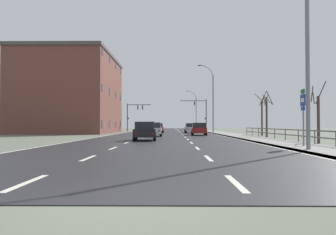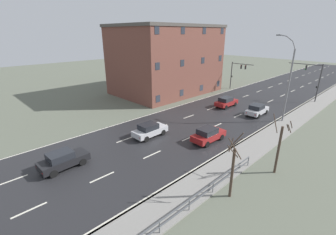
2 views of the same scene
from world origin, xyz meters
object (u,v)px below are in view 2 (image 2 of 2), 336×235
traffic_signal_right (314,77)px  brick_building (166,59)px  traffic_signal_left (237,71)px  car_near_right (226,102)px  car_near_left (150,130)px  car_mid_centre (63,160)px  car_distant (257,110)px  car_far_right (208,134)px  street_lamp_midground (288,81)px

traffic_signal_right → brick_building: (-22.45, -12.81, 2.09)m
traffic_signal_left → car_near_right: (5.40, -11.89, -3.03)m
traffic_signal_right → traffic_signal_left: (-13.66, -1.18, -0.39)m
car_near_left → car_mid_centre: bearing=-92.0°
car_distant → car_mid_centre: same height
traffic_signal_left → car_distant: (10.68, -12.13, -3.03)m
car_far_right → car_near_right: 13.54m
car_distant → car_near_right: same height
traffic_signal_left → car_far_right: traffic_signal_left is taller
traffic_signal_left → traffic_signal_right: bearing=5.0°
brick_building → car_distant: bearing=-1.5°
traffic_signal_left → car_distant: size_ratio=1.34×
car_near_left → traffic_signal_left: bearing=100.5°
car_near_left → car_mid_centre: (-0.20, -9.63, 0.00)m
traffic_signal_left → car_mid_centre: bearing=-81.8°
car_near_left → street_lamp_midground: bearing=60.7°
traffic_signal_right → traffic_signal_left: bearing=-175.0°
brick_building → traffic_signal_left: bearing=52.9°
traffic_signal_left → car_near_right: size_ratio=1.34×
street_lamp_midground → car_mid_centre: size_ratio=2.64×
traffic_signal_right → car_near_right: (-8.27, -13.07, -3.42)m
traffic_signal_left → car_mid_centre: (5.39, -37.59, -3.03)m
traffic_signal_left → car_far_right: 26.76m
car_near_right → car_mid_centre: bearing=-88.1°
car_distant → brick_building: 20.24m
street_lamp_midground → car_distant: street_lamp_midground is taller
traffic_signal_left → car_near_left: bearing=-78.7°
traffic_signal_right → car_near_right: 15.84m
traffic_signal_right → car_mid_centre: (-8.27, -38.78, -3.42)m
car_near_left → car_near_right: size_ratio=0.99×
traffic_signal_right → car_near_left: traffic_signal_right is taller
street_lamp_midground → traffic_signal_left: street_lamp_midground is taller
street_lamp_midground → car_near_left: 18.52m
traffic_signal_right → car_distant: (-2.98, -13.32, -3.42)m
car_mid_centre → street_lamp_midground: bearing=68.3°
street_lamp_midground → traffic_signal_right: (-0.49, 13.37, -1.16)m
brick_building → traffic_signal_right: bearing=29.7°
traffic_signal_left → car_near_left: traffic_signal_left is taller
car_distant → car_near_left: bearing=-109.4°
traffic_signal_left → brick_building: 14.78m
traffic_signal_right → car_distant: 14.07m
brick_building → car_far_right: bearing=-32.4°
car_far_right → brick_building: size_ratio=0.22×
car_mid_centre → traffic_signal_left: bearing=95.5°
car_mid_centre → car_near_right: bearing=87.3°
traffic_signal_left → car_near_right: traffic_signal_left is taller
street_lamp_midground → car_distant: bearing=179.1°
car_distant → car_mid_centre: bearing=-103.3°
car_far_right → brick_building: brick_building is taller
car_near_left → car_near_right: bearing=89.8°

